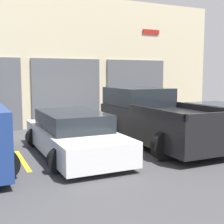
# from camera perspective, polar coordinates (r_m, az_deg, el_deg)

# --- Properties ---
(ground_plane) EXTENTS (28.00, 28.00, 0.00)m
(ground_plane) POSITION_cam_1_polar(r_m,az_deg,el_deg) (11.14, -2.73, -4.91)
(ground_plane) COLOR #3D3D3F
(shophouse_building) EXTENTS (14.60, 0.68, 5.64)m
(shophouse_building) POSITION_cam_1_polar(r_m,az_deg,el_deg) (14.01, -7.97, 8.85)
(shophouse_building) COLOR beige
(shophouse_building) RESTS_ON ground
(pickup_truck) EXTENTS (2.49, 5.10, 1.80)m
(pickup_truck) POSITION_cam_1_polar(r_m,az_deg,el_deg) (10.34, 7.77, -1.11)
(pickup_truck) COLOR black
(pickup_truck) RESTS_ON ground
(sedan_white) EXTENTS (2.20, 4.63, 1.22)m
(sedan_white) POSITION_cam_1_polar(r_m,az_deg,el_deg) (8.95, -7.10, -4.12)
(sedan_white) COLOR white
(sedan_white) RESTS_ON ground
(parking_stripe_left) EXTENTS (0.12, 2.20, 0.01)m
(parking_stripe_left) POSITION_cam_1_polar(r_m,az_deg,el_deg) (8.74, -16.08, -8.49)
(parking_stripe_left) COLOR gold
(parking_stripe_left) RESTS_ON ground
(parking_stripe_centre) EXTENTS (0.12, 2.20, 0.01)m
(parking_stripe_centre) POSITION_cam_1_polar(r_m,az_deg,el_deg) (9.58, 1.27, -6.86)
(parking_stripe_centre) COLOR gold
(parking_stripe_centre) RESTS_ON ground
(parking_stripe_right) EXTENTS (0.12, 2.20, 0.01)m
(parking_stripe_right) POSITION_cam_1_polar(r_m,az_deg,el_deg) (11.11, 14.73, -5.14)
(parking_stripe_right) COLOR gold
(parking_stripe_right) RESTS_ON ground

